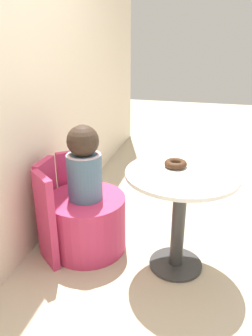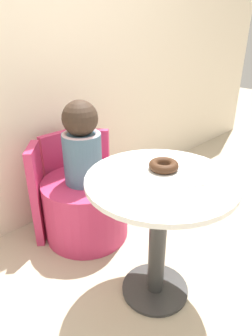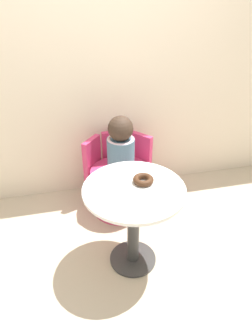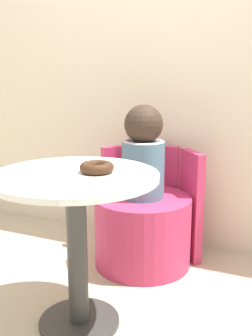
{
  "view_description": "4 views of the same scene",
  "coord_description": "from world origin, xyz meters",
  "px_view_note": "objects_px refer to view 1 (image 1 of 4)",
  "views": [
    {
      "loc": [
        -1.83,
        -0.09,
        1.49
      ],
      "look_at": [
        0.14,
        0.42,
        0.65
      ],
      "focal_mm": 35.0,
      "sensor_mm": 36.0,
      "label": 1
    },
    {
      "loc": [
        -0.91,
        -0.7,
        1.34
      ],
      "look_at": [
        0.13,
        0.35,
        0.63
      ],
      "focal_mm": 32.0,
      "sensor_mm": 36.0,
      "label": 2
    },
    {
      "loc": [
        -0.36,
        -1.53,
        1.89
      ],
      "look_at": [
        0.06,
        0.33,
        0.68
      ],
      "focal_mm": 32.0,
      "sensor_mm": 36.0,
      "label": 3
    },
    {
      "loc": [
        0.88,
        -1.32,
        1.1
      ],
      "look_at": [
        0.12,
        0.42,
        0.65
      ],
      "focal_mm": 42.0,
      "sensor_mm": 36.0,
      "label": 4
    }
  ],
  "objects_px": {
    "child_figure": "(84,164)",
    "donut": "(176,164)",
    "tub_chair": "(87,223)",
    "round_table": "(180,199)"
  },
  "relations": [
    {
      "from": "child_figure",
      "to": "donut",
      "type": "relative_size",
      "value": 3.66
    },
    {
      "from": "tub_chair",
      "to": "child_figure",
      "type": "xyz_separation_m",
      "value": [
        -0.0,
        0.0,
        0.46
      ]
    },
    {
      "from": "donut",
      "to": "tub_chair",
      "type": "bearing_deg",
      "value": 92.61
    },
    {
      "from": "round_table",
      "to": "donut",
      "type": "relative_size",
      "value": 4.86
    },
    {
      "from": "round_table",
      "to": "child_figure",
      "type": "xyz_separation_m",
      "value": [
        0.05,
        0.66,
        0.15
      ]
    },
    {
      "from": "tub_chair",
      "to": "child_figure",
      "type": "height_order",
      "value": "child_figure"
    },
    {
      "from": "donut",
      "to": "child_figure",
      "type": "bearing_deg",
      "value": 92.61
    },
    {
      "from": "child_figure",
      "to": "donut",
      "type": "distance_m",
      "value": 0.62
    },
    {
      "from": "tub_chair",
      "to": "donut",
      "type": "relative_size",
      "value": 3.9
    },
    {
      "from": "round_table",
      "to": "tub_chair",
      "type": "bearing_deg",
      "value": 85.77
    }
  ]
}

